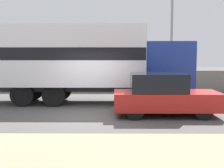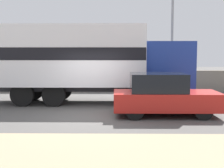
{
  "view_description": "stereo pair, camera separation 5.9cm",
  "coord_description": "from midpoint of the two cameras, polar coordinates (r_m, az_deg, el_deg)",
  "views": [
    {
      "loc": [
        0.94,
        -11.3,
        2.33
      ],
      "look_at": [
        0.82,
        1.57,
        1.03
      ],
      "focal_mm": 50.0,
      "sensor_mm": 36.0,
      "label": 1
    },
    {
      "loc": [
        1.0,
        -11.3,
        2.33
      ],
      "look_at": [
        0.82,
        1.57,
        1.03
      ],
      "focal_mm": 50.0,
      "sensor_mm": 36.0,
      "label": 2
    }
  ],
  "objects": [
    {
      "name": "car_hatchback",
      "position": [
        11.66,
        9.53,
        -2.03
      ],
      "size": [
        3.85,
        1.72,
        1.58
      ],
      "color": "#B21E19",
      "rests_on": "ground_plane"
    },
    {
      "name": "stone_wall_backdrop",
      "position": [
        18.74,
        -2.18,
        0.57
      ],
      "size": [
        60.0,
        0.35,
        1.28
      ],
      "color": "gray",
      "rests_on": "ground_plane"
    },
    {
      "name": "ground_plane",
      "position": [
        11.58,
        -4.05,
        -5.88
      ],
      "size": [
        80.0,
        80.0,
        0.0
      ],
      "primitive_type": "plane",
      "color": "#514F4C"
    },
    {
      "name": "box_truck",
      "position": [
        14.4,
        -4.98,
        4.55
      ],
      "size": [
        9.06,
        2.6,
        3.54
      ],
      "color": "navy",
      "rests_on": "ground_plane"
    },
    {
      "name": "street_lamp",
      "position": [
        18.54,
        11.1,
        12.49
      ],
      "size": [
        0.56,
        0.28,
        7.95
      ],
      "color": "gray",
      "rests_on": "ground_plane"
    }
  ]
}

